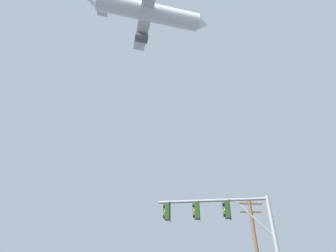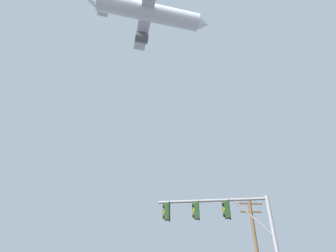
# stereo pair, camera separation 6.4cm
# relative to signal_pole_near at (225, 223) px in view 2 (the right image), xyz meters

# --- Properties ---
(signal_pole_near) EXTENTS (5.95, 1.36, 6.02)m
(signal_pole_near) POSITION_rel_signal_pole_near_xyz_m (0.00, 0.00, 0.00)
(signal_pole_near) COLOR gray
(signal_pole_near) RESTS_ON ground
(utility_pole) EXTENTS (2.20, 0.28, 8.50)m
(utility_pole) POSITION_rel_signal_pole_near_xyz_m (4.49, 8.02, -0.13)
(utility_pole) COLOR brown
(utility_pole) RESTS_ON ground
(airplane) EXTENTS (26.23, 20.26, 7.15)m
(airplane) POSITION_rel_signal_pole_near_xyz_m (-5.56, 21.33, 46.67)
(airplane) COLOR white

